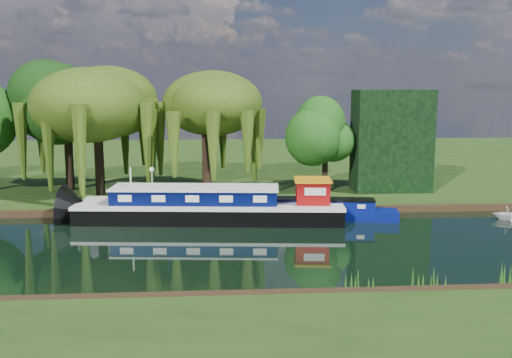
{
  "coord_description": "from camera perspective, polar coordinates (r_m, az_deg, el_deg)",
  "views": [
    {
      "loc": [
        5.23,
        -30.24,
        8.68
      ],
      "look_at": [
        7.67,
        5.92,
        2.8
      ],
      "focal_mm": 40.0,
      "sensor_mm": 36.0,
      "label": 1
    }
  ],
  "objects": [
    {
      "name": "willow_left",
      "position": [
        45.07,
        -15.63,
        7.01
      ],
      "size": [
        7.76,
        7.76,
        9.3
      ],
      "color": "black",
      "rests_on": "far_bank"
    },
    {
      "name": "tree_far_right",
      "position": [
        44.84,
        6.98,
        4.32
      ],
      "size": [
        3.94,
        3.94,
        6.45
      ],
      "color": "black",
      "rests_on": "far_bank"
    },
    {
      "name": "dutch_barge",
      "position": [
        37.46,
        -4.41,
        -2.79
      ],
      "size": [
        17.6,
        5.48,
        3.65
      ],
      "rotation": [
        0.0,
        0.0,
        -0.09
      ],
      "color": "black",
      "rests_on": "ground"
    },
    {
      "name": "reeds_near",
      "position": [
        24.14,
        0.28,
        -10.47
      ],
      "size": [
        33.7,
        1.5,
        1.1
      ],
      "color": "#1B4A13",
      "rests_on": "ground"
    },
    {
      "name": "white_cruiser",
      "position": [
        41.2,
        23.87,
        -3.75
      ],
      "size": [
        2.33,
        2.12,
        1.05
      ],
      "primitive_type": "imported",
      "rotation": [
        0.0,
        0.0,
        1.35
      ],
      "color": "silver",
      "rests_on": "ground"
    },
    {
      "name": "lamppost",
      "position": [
        41.49,
        -10.36,
        0.39
      ],
      "size": [
        0.36,
        0.36,
        2.56
      ],
      "color": "silver",
      "rests_on": "far_bank"
    },
    {
      "name": "ground",
      "position": [
        31.89,
        -13.24,
        -6.83
      ],
      "size": [
        120.0,
        120.0,
        0.0
      ],
      "primitive_type": "plane",
      "color": "black"
    },
    {
      "name": "willow_right",
      "position": [
        44.25,
        -5.04,
        6.64
      ],
      "size": [
        7.05,
        7.05,
        8.59
      ],
      "color": "black",
      "rests_on": "far_bank"
    },
    {
      "name": "mooring_posts",
      "position": [
        39.82,
        -12.07,
        -2.18
      ],
      "size": [
        19.16,
        0.16,
        1.0
      ],
      "color": "silver",
      "rests_on": "far_bank"
    },
    {
      "name": "far_bank",
      "position": [
        65.0,
        -8.45,
        1.64
      ],
      "size": [
        120.0,
        52.0,
        0.45
      ],
      "primitive_type": "cube",
      "color": "#1B360E",
      "rests_on": "ground"
    },
    {
      "name": "tree_far_mid",
      "position": [
        47.78,
        -18.42,
        6.65
      ],
      "size": [
        5.75,
        5.75,
        9.41
      ],
      "color": "black",
      "rests_on": "far_bank"
    },
    {
      "name": "narrowboat",
      "position": [
        38.08,
        6.35,
        -3.2
      ],
      "size": [
        10.37,
        3.27,
        1.49
      ],
      "rotation": [
        0.0,
        0.0,
        -0.16
      ],
      "color": "#061060",
      "rests_on": "ground"
    },
    {
      "name": "conifer_hedge",
      "position": [
        46.53,
        13.4,
        3.75
      ],
      "size": [
        6.0,
        3.0,
        8.0
      ],
      "primitive_type": "cube",
      "color": "black",
      "rests_on": "far_bank"
    }
  ]
}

